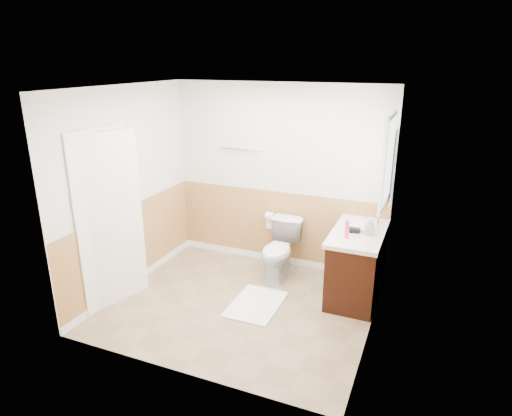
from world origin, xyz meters
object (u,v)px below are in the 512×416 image
at_px(vanity_cabinet, 357,265).
at_px(lotion_bottle, 347,229).
at_px(toilet, 280,250).
at_px(soap_dispenser, 370,226).
at_px(bath_mat, 256,304).

bearing_deg(vanity_cabinet, lotion_bottle, -109.67).
relative_size(toilet, soap_dispenser, 3.54).
bearing_deg(toilet, lotion_bottle, -22.70).
relative_size(vanity_cabinet, lotion_bottle, 5.00).
distance_m(toilet, vanity_cabinet, 1.04).
bearing_deg(bath_mat, vanity_cabinet, 33.98).
xyz_separation_m(bath_mat, soap_dispenser, (1.15, 0.62, 0.95)).
bearing_deg(toilet, soap_dispenser, -9.26).
height_order(lotion_bottle, soap_dispenser, lotion_bottle).
xyz_separation_m(toilet, vanity_cabinet, (1.03, -0.11, 0.02)).
height_order(toilet, soap_dispenser, soap_dispenser).
distance_m(toilet, soap_dispenser, 1.31).
distance_m(bath_mat, lotion_bottle, 1.40).
height_order(vanity_cabinet, lotion_bottle, lotion_bottle).
relative_size(bath_mat, soap_dispenser, 3.75).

